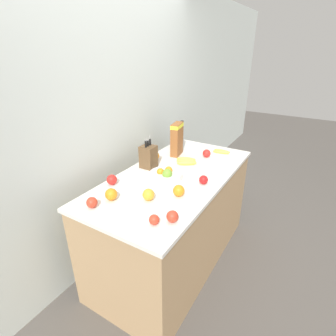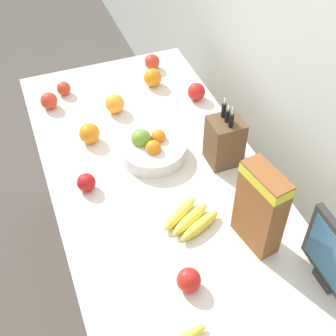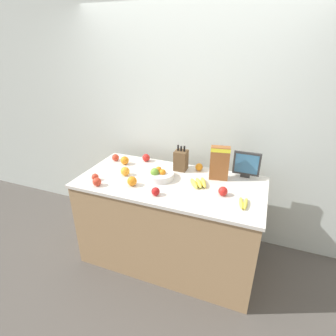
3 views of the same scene
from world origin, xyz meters
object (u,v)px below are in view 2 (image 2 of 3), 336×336
banana_bunch_left (190,219)px  apple_by_knife_block (196,92)px  cereal_box (261,206)px  apple_middle (189,280)px  apple_front (49,101)px  fruit_bowl (152,148)px  knife_block (224,141)px  apple_rear (64,88)px  orange_mid_right (115,104)px  apple_leftmost (86,182)px  apple_rightmost (152,62)px  small_monitor (333,258)px  orange_mid_left (89,133)px  orange_front_center (153,77)px  orange_back_center (254,180)px

banana_bunch_left → apple_by_knife_block: (-0.69, 0.32, 0.02)m
cereal_box → banana_bunch_left: cereal_box is taller
apple_middle → apple_front: bearing=-167.5°
fruit_bowl → cereal_box: bearing=20.2°
apple_front → knife_block: bearing=45.0°
cereal_box → apple_front: bearing=-161.9°
apple_front → cereal_box: bearing=28.0°
banana_bunch_left → apple_by_knife_block: bearing=155.2°
apple_rear → orange_mid_right: 0.29m
knife_block → apple_leftmost: size_ratio=4.09×
cereal_box → apple_rightmost: (-1.15, 0.02, -0.14)m
small_monitor → apple_rear: bearing=-156.4°
apple_leftmost → apple_rightmost: (-0.71, 0.52, 0.00)m
knife_block → apple_by_knife_block: 0.44m
banana_bunch_left → orange_mid_left: size_ratio=2.57×
fruit_bowl → orange_front_center: 0.51m
orange_back_center → small_monitor: bearing=1.8°
small_monitor → apple_front: 1.42m
apple_by_knife_block → orange_front_center: orange_front_center is taller
banana_bunch_left → apple_by_knife_block: size_ratio=2.72×
cereal_box → apple_rightmost: cereal_box is taller
knife_block → apple_rear: knife_block is taller
banana_bunch_left → apple_leftmost: apple_leftmost is taller
apple_leftmost → orange_back_center: orange_back_center is taller
cereal_box → apple_middle: cereal_box is taller
orange_front_center → apple_leftmost: bearing=-39.7°
fruit_bowl → apple_rear: 0.61m
banana_bunch_left → apple_front: bearing=-158.0°
banana_bunch_left → orange_mid_right: size_ratio=2.58×
apple_middle → apple_by_knife_block: 1.02m
apple_middle → apple_by_knife_block: apple_by_knife_block is taller
apple_rear → orange_back_center: size_ratio=0.87×
fruit_bowl → apple_rightmost: fruit_bowl is taller
apple_middle → orange_back_center: size_ratio=1.03×
knife_block → apple_rightmost: (-0.75, -0.05, -0.07)m
apple_rear → orange_front_center: 0.43m
small_monitor → fruit_bowl: 0.84m
apple_rightmost → orange_mid_right: 0.40m
apple_rightmost → apple_leftmost: bearing=-36.1°
fruit_bowl → apple_leftmost: fruit_bowl is taller
apple_middle → orange_mid_right: size_ratio=0.90×
small_monitor → apple_rear: small_monitor is taller
apple_leftmost → orange_back_center: (0.22, 0.61, 0.00)m
apple_front → apple_middle: (1.11, 0.24, 0.00)m
apple_front → orange_mid_left: 0.32m
banana_bunch_left → apple_rightmost: (-1.01, 0.21, 0.02)m
orange_mid_left → apple_by_knife_block: bearing=102.3°
apple_leftmost → apple_by_knife_block: bearing=121.7°
fruit_bowl → banana_bunch_left: (0.39, 0.01, -0.02)m
knife_block → fruit_bowl: (-0.13, -0.26, -0.07)m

